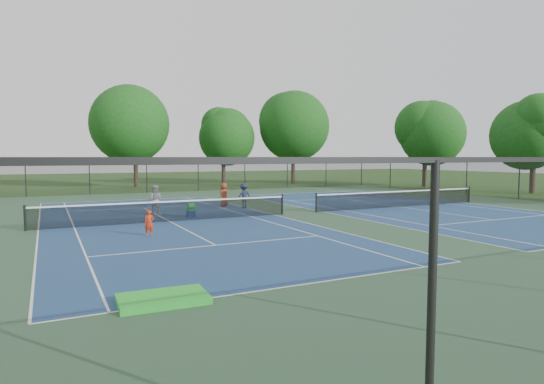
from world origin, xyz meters
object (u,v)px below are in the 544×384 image
child_player (149,223)px  bystander_b (244,196)px  tree_back_b (135,121)px  tree_side_e (426,130)px  instructor (155,200)px  tree_back_d (293,123)px  ball_hopper (191,207)px  tree_side_f (535,130)px  tree_back_c (223,134)px  bystander_c (224,195)px  ball_crate (191,214)px

child_player → bystander_b: (6.98, 7.18, 0.23)m
tree_back_b → tree_side_e: 29.56m
tree_back_b → instructor: size_ratio=6.47×
child_player → bystander_b: bearing=46.8°
tree_back_d → ball_hopper: tree_back_d is taller
child_player → tree_side_f: bearing=12.2°
tree_back_c → ball_hopper: tree_back_c is taller
tree_back_c → bystander_b: tree_back_c is taller
tree_back_c → instructor: tree_back_c is taller
tree_side_f → child_player: bearing=-168.8°
instructor → tree_back_d: bearing=-109.8°
tree_side_e → instructor: size_ratio=5.73×
bystander_c → ball_hopper: (-3.22, -3.85, -0.20)m
tree_back_c → ball_crate: size_ratio=21.66×
ball_crate → ball_hopper: ball_hopper is taller
tree_back_d → bystander_c: tree_back_d is taller
tree_back_c → bystander_c: tree_back_c is taller
tree_side_f → instructor: 31.38m
tree_back_b → tree_side_f: tree_back_b is taller
instructor → ball_hopper: (1.41, -1.76, -0.25)m
tree_side_f → ball_crate: tree_side_f is taller
tree_back_b → ball_hopper: size_ratio=25.48×
tree_back_d → ball_hopper: (-18.65, -22.85, -6.30)m
tree_side_e → bystander_b: 27.20m
instructor → bystander_b: (5.40, 0.81, -0.04)m
tree_side_e → tree_side_f: tree_side_e is taller
tree_back_d → child_player: bearing=-128.2°
tree_side_f → tree_side_e: bearing=95.2°
tree_back_b → child_player: 30.44m
tree_side_f → ball_crate: 30.14m
tree_side_f → bystander_c: tree_side_f is taller
child_player → tree_back_d: bearing=52.8°
tree_back_c → tree_back_d: tree_back_d is taller
tree_back_c → ball_hopper: size_ratio=21.33×
bystander_b → tree_back_b: bearing=-92.1°
tree_back_d → tree_side_e: 14.18m
child_player → bystander_b: size_ratio=0.68×
bystander_b → bystander_c: 1.49m
tree_back_d → tree_side_f: bearing=-62.4°
tree_side_f → bystander_b: size_ratio=5.49×
instructor → bystander_b: instructor is taller
tree_back_d → ball_hopper: size_ratio=26.33×
bystander_b → tree_side_e: bearing=-165.4°
tree_back_d → instructor: bearing=-133.6°
tree_back_c → ball_crate: tree_back_c is taller
tree_back_b → ball_crate: 25.73m
ball_crate → ball_hopper: 0.36m
tree_back_d → tree_side_e: size_ratio=1.17×
tree_side_f → ball_crate: size_ratio=20.94×
tree_back_b → tree_side_f: (28.00, -23.00, -1.34)m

